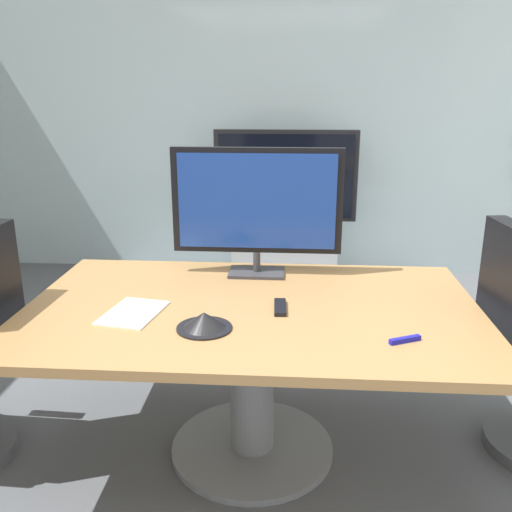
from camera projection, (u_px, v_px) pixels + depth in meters
ground_plane at (248, 466)px, 2.51m from camera, size 7.07×7.07×0.00m
wall_back_glass_partition at (275, 108)px, 4.85m from camera, size 6.07×0.10×2.94m
conference_table at (252, 343)px, 2.46m from camera, size 1.97×1.21×0.74m
tv_monitor at (257, 204)px, 2.72m from camera, size 0.84×0.18×0.64m
wall_display_unit at (285, 231)px, 4.80m from camera, size 1.20×0.36×1.31m
conference_phone at (204, 322)px, 2.17m from camera, size 0.22×0.22×0.07m
remote_control at (280, 307)px, 2.37m from camera, size 0.06×0.17×0.02m
whiteboard_marker at (405, 340)px, 2.06m from camera, size 0.13×0.07×0.02m
paper_notepad at (133, 313)px, 2.32m from camera, size 0.26×0.33×0.01m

